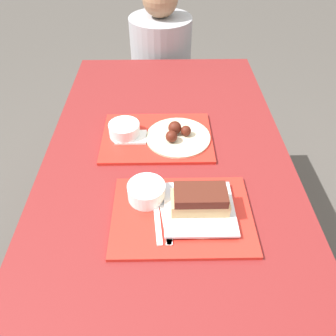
# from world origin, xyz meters

# --- Properties ---
(ground_plane) EXTENTS (12.00, 12.00, 0.00)m
(ground_plane) POSITION_xyz_m (0.00, 0.00, 0.00)
(ground_plane) COLOR #4C4742
(picnic_table) EXTENTS (0.87, 1.77, 0.76)m
(picnic_table) POSITION_xyz_m (0.00, 0.00, 0.67)
(picnic_table) COLOR maroon
(picnic_table) RESTS_ON ground_plane
(picnic_bench_far) EXTENTS (0.83, 0.28, 0.43)m
(picnic_bench_far) POSITION_xyz_m (0.00, 1.10, 0.37)
(picnic_bench_far) COLOR maroon
(picnic_bench_far) RESTS_ON ground_plane
(tray_near) EXTENTS (0.41, 0.30, 0.01)m
(tray_near) POSITION_xyz_m (0.04, -0.17, 0.77)
(tray_near) COLOR red
(tray_near) RESTS_ON picnic_table
(tray_far) EXTENTS (0.41, 0.30, 0.01)m
(tray_far) POSITION_xyz_m (-0.04, 0.21, 0.77)
(tray_far) COLOR red
(tray_far) RESTS_ON picnic_table
(bowl_coleslaw_near) EXTENTS (0.11, 0.11, 0.05)m
(bowl_coleslaw_near) POSITION_xyz_m (-0.06, -0.10, 0.80)
(bowl_coleslaw_near) COLOR white
(bowl_coleslaw_near) RESTS_ON tray_near
(brisket_sandwich_plate) EXTENTS (0.21, 0.21, 0.09)m
(brisket_sandwich_plate) POSITION_xyz_m (0.09, -0.16, 0.80)
(brisket_sandwich_plate) COLOR beige
(brisket_sandwich_plate) RESTS_ON tray_near
(plastic_fork_near) EXTENTS (0.04, 0.17, 0.00)m
(plastic_fork_near) POSITION_xyz_m (-0.01, -0.19, 0.77)
(plastic_fork_near) COLOR white
(plastic_fork_near) RESTS_ON tray_near
(plastic_knife_near) EXTENTS (0.04, 0.17, 0.00)m
(plastic_knife_near) POSITION_xyz_m (0.01, -0.19, 0.77)
(plastic_knife_near) COLOR white
(plastic_knife_near) RESTS_ON tray_near
(plastic_spoon_near) EXTENTS (0.03, 0.17, 0.00)m
(plastic_spoon_near) POSITION_xyz_m (-0.03, -0.19, 0.77)
(plastic_spoon_near) COLOR white
(plastic_spoon_near) RESTS_ON tray_near
(condiment_packet) EXTENTS (0.04, 0.03, 0.01)m
(condiment_packet) POSITION_xyz_m (0.01, -0.10, 0.77)
(condiment_packet) COLOR #3F3F47
(condiment_packet) RESTS_ON tray_near
(bowl_coleslaw_far) EXTENTS (0.11, 0.11, 0.05)m
(bowl_coleslaw_far) POSITION_xyz_m (-0.16, 0.21, 0.80)
(bowl_coleslaw_far) COLOR white
(bowl_coleslaw_far) RESTS_ON tray_far
(wings_plate_far) EXTENTS (0.24, 0.24, 0.06)m
(wings_plate_far) POSITION_xyz_m (0.04, 0.19, 0.79)
(wings_plate_far) COLOR beige
(wings_plate_far) RESTS_ON tray_far
(napkin_far) EXTENTS (0.11, 0.08, 0.01)m
(napkin_far) POSITION_xyz_m (-0.13, 0.20, 0.78)
(napkin_far) COLOR white
(napkin_far) RESTS_ON tray_far
(person_seated_across) EXTENTS (0.35, 0.35, 0.66)m
(person_seated_across) POSITION_xyz_m (-0.02, 1.10, 0.70)
(person_seated_across) COLOR #9E9EA3
(person_seated_across) RESTS_ON picnic_bench_far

